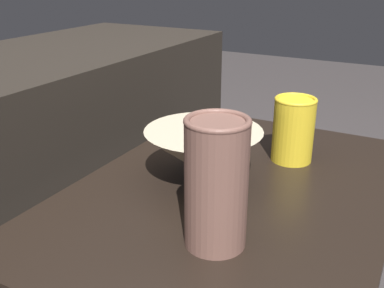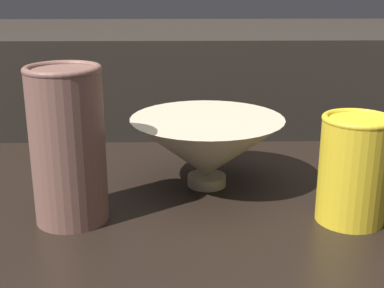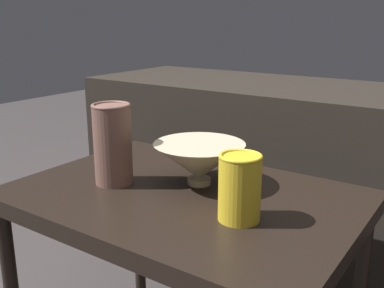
# 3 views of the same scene
# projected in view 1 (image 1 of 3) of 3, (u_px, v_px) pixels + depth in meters

# --- Properties ---
(table) EXTENTS (0.79, 0.55, 0.54)m
(table) POSITION_uv_depth(u_px,v_px,m) (233.00, 213.00, 0.86)
(table) COLOR black
(table) RESTS_ON ground_plane
(couch_backdrop) EXTENTS (1.41, 0.50, 0.72)m
(couch_backdrop) POSITION_uv_depth(u_px,v_px,m) (19.00, 199.00, 1.17)
(couch_backdrop) COLOR black
(couch_backdrop) RESTS_ON ground_plane
(bowl) EXTENTS (0.22, 0.22, 0.10)m
(bowl) POSITION_uv_depth(u_px,v_px,m) (204.00, 152.00, 0.85)
(bowl) COLOR #C1B293
(bowl) RESTS_ON table
(vase_textured_left) EXTENTS (0.09, 0.09, 0.20)m
(vase_textured_left) POSITION_uv_depth(u_px,v_px,m) (216.00, 182.00, 0.64)
(vase_textured_left) COLOR brown
(vase_textured_left) RESTS_ON table
(vase_colorful_right) EXTENTS (0.09, 0.09, 0.14)m
(vase_colorful_right) POSITION_uv_depth(u_px,v_px,m) (293.00, 129.00, 0.93)
(vase_colorful_right) COLOR gold
(vase_colorful_right) RESTS_ON table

